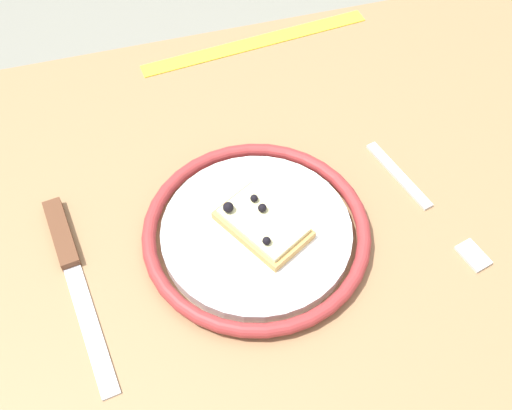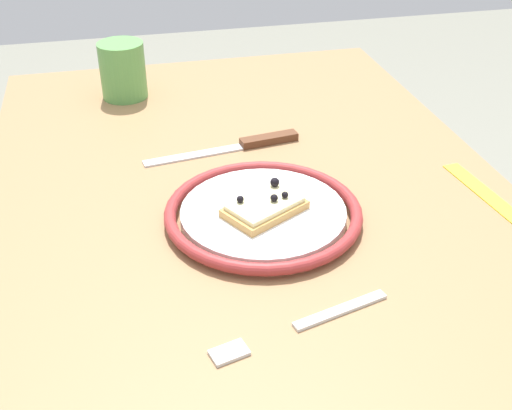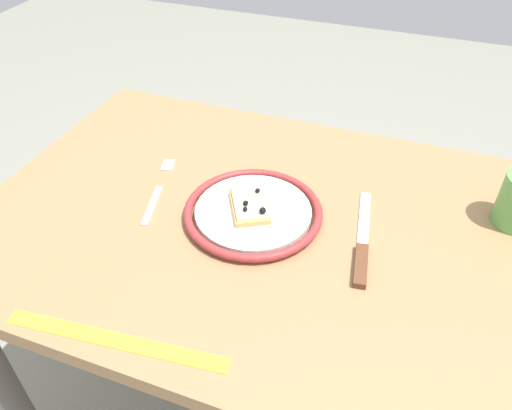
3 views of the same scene
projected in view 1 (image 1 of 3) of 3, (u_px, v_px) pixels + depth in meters
The scene contains 6 objects.
dining_table at pixel (219, 291), 0.75m from camera, with size 1.08×0.70×0.72m.
plate at pixel (255, 229), 0.68m from camera, with size 0.25×0.25×0.02m.
pizza_slice_near at pixel (261, 220), 0.67m from camera, with size 0.10×0.11×0.03m.
knife at pixel (69, 257), 0.66m from camera, with size 0.05×0.24×0.01m.
fork at pixel (425, 203), 0.71m from camera, with size 0.07×0.20×0.00m.
measuring_tape at pixel (256, 43), 0.87m from camera, with size 0.33×0.02×0.00m, color yellow.
Camera 1 is at (0.05, 0.36, 1.29)m, focal length 43.72 mm.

